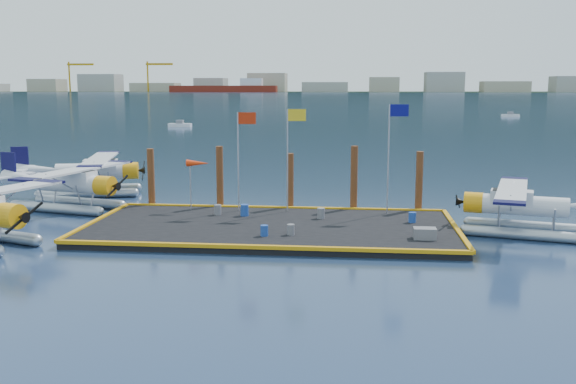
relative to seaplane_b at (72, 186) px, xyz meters
name	(u,v)px	position (x,y,z in m)	size (l,w,h in m)	color
ground	(271,232)	(13.59, -4.86, -1.57)	(4000.00, 4000.00, 0.00)	#162344
dock	(271,228)	(13.59, -4.86, -1.37)	(20.00, 10.00, 0.40)	black
dock_bumpers	(271,223)	(13.59, -4.86, -1.08)	(20.25, 10.25, 0.18)	#C7880B
far_backdrop	(444,86)	(253.50, 1732.66, 7.88)	(3050.00, 2050.00, 810.00)	black
seaplane_b	(72,186)	(0.00, 0.00, 0.00)	(9.40, 10.15, 3.60)	#9BA3AA
seaplane_c	(95,174)	(-0.87, 5.77, 0.03)	(9.55, 10.32, 3.66)	#9BA3AA
seaplane_d	(519,208)	(26.94, -4.20, -0.11)	(8.73, 9.42, 3.35)	#9BA3AA
drum_0	(218,210)	(10.07, -2.45, -0.87)	(0.43, 0.43, 0.60)	slate
drum_1	(264,231)	(13.59, -7.57, -0.89)	(0.39, 0.39, 0.56)	#1B3F96
drum_2	(321,213)	(16.23, -2.92, -0.87)	(0.43, 0.43, 0.61)	slate
drum_3	(291,230)	(14.90, -7.18, -0.89)	(0.39, 0.39, 0.55)	slate
drum_4	(412,217)	(21.38, -3.46, -0.88)	(0.41, 0.41, 0.58)	#1B3F96
drum_5	(245,210)	(11.71, -2.58, -0.83)	(0.48, 0.48, 0.67)	#1B3F96
crate	(425,233)	(21.66, -7.38, -0.89)	(1.12, 0.74, 0.56)	slate
flagpole_red	(241,146)	(11.30, -1.06, 2.83)	(1.14, 0.08, 6.00)	#9B9AA3
flagpole_yellow	(291,144)	(14.29, -1.06, 2.94)	(1.14, 0.08, 6.20)	#9B9AA3
flagpole_blue	(392,142)	(20.29, -1.06, 3.12)	(1.14, 0.08, 6.50)	#9B9AA3
windsock	(198,164)	(8.56, -1.06, 1.66)	(1.40, 0.44, 3.12)	#9B9AA3
piling_0	(151,180)	(5.09, 0.54, 0.43)	(0.44, 0.44, 4.00)	#482C14
piling_1	(220,179)	(9.59, 0.54, 0.53)	(0.44, 0.44, 4.20)	#482C14
piling_2	(290,183)	(14.09, 0.54, 0.33)	(0.44, 0.44, 3.80)	#482C14
piling_3	(354,180)	(18.09, 0.54, 0.58)	(0.44, 0.44, 4.30)	#482C14
piling_4	(419,184)	(22.09, 0.54, 0.43)	(0.44, 0.44, 4.00)	#482C14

